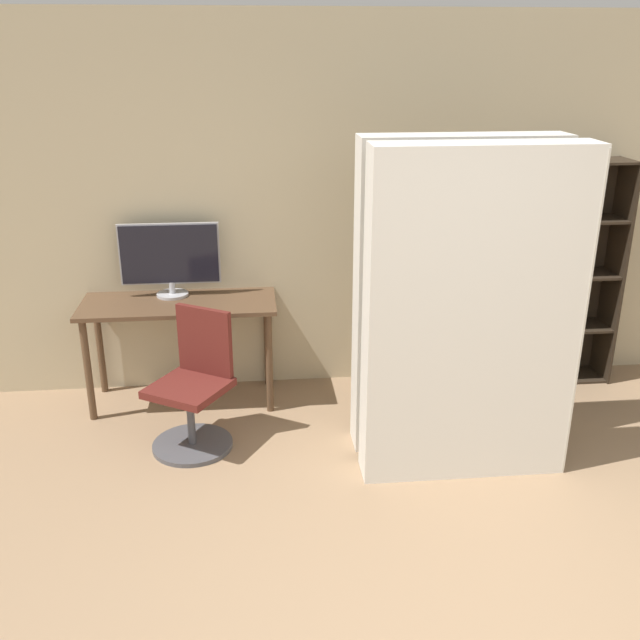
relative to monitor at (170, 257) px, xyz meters
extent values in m
cube|color=#C6B793|center=(1.48, 0.16, 0.29)|extent=(8.00, 0.06, 2.70)
cube|color=brown|center=(0.05, -0.15, -0.30)|extent=(1.36, 0.56, 0.03)
cylinder|color=brown|center=(-0.57, -0.37, -0.69)|extent=(0.05, 0.05, 0.74)
cylinder|color=brown|center=(0.67, -0.37, -0.69)|extent=(0.05, 0.05, 0.74)
cylinder|color=brown|center=(-0.57, 0.07, -0.69)|extent=(0.05, 0.05, 0.74)
cylinder|color=brown|center=(0.67, 0.07, -0.69)|extent=(0.05, 0.05, 0.74)
cylinder|color=#B7B7BC|center=(0.00, 0.00, -0.28)|extent=(0.23, 0.23, 0.02)
cylinder|color=#B7B7BC|center=(0.00, 0.00, -0.23)|extent=(0.04, 0.04, 0.08)
cube|color=#B7B7BC|center=(0.00, 0.00, 0.02)|extent=(0.70, 0.02, 0.44)
cube|color=black|center=(0.00, 0.00, 0.02)|extent=(0.68, 0.03, 0.42)
cylinder|color=#4C4C51|center=(0.15, -0.82, -1.04)|extent=(0.52, 0.52, 0.03)
cylinder|color=#4C4C51|center=(0.15, -0.82, -0.84)|extent=(0.05, 0.05, 0.37)
cube|color=#591E19|center=(0.15, -0.82, -0.63)|extent=(0.61, 0.61, 0.05)
cube|color=#591E19|center=(0.25, -0.65, -0.38)|extent=(0.36, 0.24, 0.45)
cube|color=#2D2319|center=(2.56, -0.03, -0.21)|extent=(0.02, 0.33, 1.70)
cube|color=#2D2319|center=(3.30, -0.03, -0.21)|extent=(0.02, 0.33, 1.70)
cube|color=#2D2319|center=(2.93, 0.12, -0.21)|extent=(0.76, 0.02, 1.70)
cube|color=#2D2319|center=(2.93, -0.03, -1.05)|extent=(0.72, 0.30, 0.02)
cube|color=#2D2319|center=(2.93, -0.03, -0.63)|extent=(0.72, 0.30, 0.02)
cube|color=#2D2319|center=(2.93, -0.03, -0.21)|extent=(0.72, 0.30, 0.02)
cube|color=#2D2319|center=(2.93, -0.03, 0.21)|extent=(0.72, 0.30, 0.02)
cube|color=#2D2319|center=(2.93, -0.03, 0.63)|extent=(0.72, 0.30, 0.02)
cube|color=#7A2D84|center=(2.60, -0.02, -0.88)|extent=(0.04, 0.23, 0.33)
cube|color=silver|center=(2.64, -0.03, -0.88)|extent=(0.04, 0.20, 0.33)
cube|color=red|center=(2.69, -0.03, -0.89)|extent=(0.04, 0.21, 0.29)
cube|color=silver|center=(2.72, -0.05, -0.86)|extent=(0.02, 0.23, 0.37)
cube|color=#287A38|center=(2.76, -0.05, -0.92)|extent=(0.03, 0.21, 0.24)
cube|color=#287A38|center=(2.60, -0.03, -0.49)|extent=(0.04, 0.19, 0.27)
cube|color=#232328|center=(2.63, -0.03, -0.46)|extent=(0.02, 0.24, 0.33)
cube|color=#287A38|center=(2.66, 0.01, -0.46)|extent=(0.03, 0.19, 0.32)
cube|color=#232328|center=(2.70, -0.05, -0.44)|extent=(0.03, 0.24, 0.36)
cube|color=brown|center=(2.59, -0.05, -0.05)|extent=(0.03, 0.20, 0.30)
cube|color=red|center=(2.64, -0.05, -0.04)|extent=(0.04, 0.23, 0.31)
cube|color=#7A2D84|center=(2.68, 0.01, -0.06)|extent=(0.02, 0.18, 0.27)
cube|color=orange|center=(2.71, 0.02, -0.04)|extent=(0.04, 0.19, 0.33)
cube|color=silver|center=(2.75, 0.00, -0.05)|extent=(0.03, 0.22, 0.30)
cube|color=orange|center=(2.78, -0.06, -0.08)|extent=(0.02, 0.19, 0.25)
cube|color=#287A38|center=(2.59, 0.00, 0.37)|extent=(0.02, 0.20, 0.31)
cube|color=silver|center=(2.62, 0.01, 0.35)|extent=(0.03, 0.19, 0.25)
cube|color=#1E4C9E|center=(2.65, -0.01, 0.35)|extent=(0.02, 0.24, 0.26)
cube|color=#232328|center=(2.69, -0.06, 0.35)|extent=(0.04, 0.20, 0.27)
cube|color=orange|center=(2.72, -0.02, 0.37)|extent=(0.02, 0.24, 0.29)
cube|color=silver|center=(1.81, -1.25, -0.07)|extent=(1.23, 0.27, 1.98)
cube|color=beige|center=(2.43, -1.25, -0.07)|extent=(0.01, 0.28, 1.94)
cube|color=silver|center=(1.81, -0.87, -0.07)|extent=(1.23, 0.26, 1.98)
cube|color=beige|center=(2.43, -0.87, -0.07)|extent=(0.01, 0.26, 1.94)
camera|label=1|loc=(0.57, -4.94, 1.36)|focal=40.00mm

